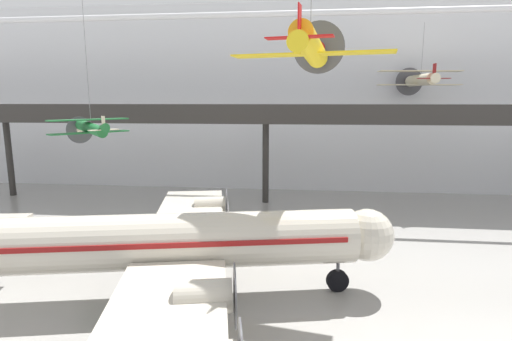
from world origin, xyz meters
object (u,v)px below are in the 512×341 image
(airliner_silver_main, at_px, (165,243))
(suspended_plane_cream_biplane, at_px, (421,80))
(suspended_plane_yellow_lowwing, at_px, (310,47))
(suspended_plane_green_biplane, at_px, (91,128))

(airliner_silver_main, xyz_separation_m, suspended_plane_cream_biplane, (20.01, 24.77, 9.98))
(airliner_silver_main, bearing_deg, suspended_plane_yellow_lowwing, 11.03)
(airliner_silver_main, xyz_separation_m, suspended_plane_green_biplane, (-9.61, 10.54, 5.59))
(suspended_plane_green_biplane, height_order, suspended_plane_yellow_lowwing, suspended_plane_yellow_lowwing)
(suspended_plane_green_biplane, relative_size, suspended_plane_yellow_lowwing, 1.20)
(suspended_plane_green_biplane, bearing_deg, suspended_plane_yellow_lowwing, -163.90)
(airliner_silver_main, height_order, suspended_plane_yellow_lowwing, suspended_plane_yellow_lowwing)
(airliner_silver_main, distance_m, suspended_plane_green_biplane, 15.32)
(suspended_plane_yellow_lowwing, bearing_deg, suspended_plane_green_biplane, 77.66)
(airliner_silver_main, height_order, suspended_plane_cream_biplane, suspended_plane_cream_biplane)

